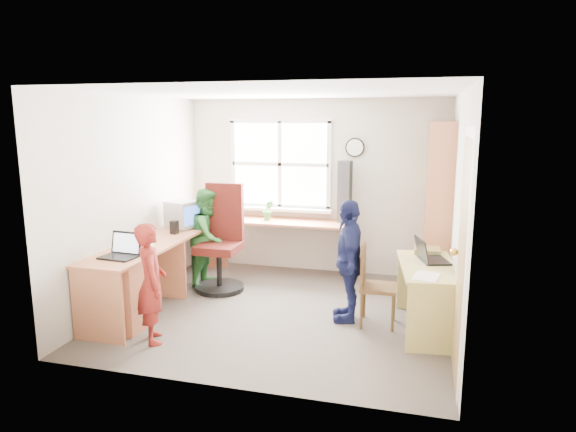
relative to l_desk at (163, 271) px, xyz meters
The scene contains 19 objects.
room 1.57m from the l_desk, 16.12° to the left, with size 3.64×3.44×2.44m.
l_desk is the anchor object (origin of this frame).
right_desk 2.87m from the l_desk, ahead, with size 0.69×1.24×0.68m.
bookshelf 3.35m from the l_desk, 26.43° to the left, with size 0.30×1.02×2.10m.
swivel_chair 0.96m from the l_desk, 68.93° to the left, with size 0.63×0.63×1.33m.
wooden_chair 2.32m from the l_desk, ahead, with size 0.38×0.38×0.85m.
crt_monitor 1.04m from the l_desk, 102.22° to the left, with size 0.44×0.41×0.35m.
laptop_left 0.65m from the l_desk, 107.64° to the right, with size 0.38×0.32×0.24m.
laptop_right 2.90m from the l_desk, ahead, with size 0.39×0.43×0.25m.
speaker_a 0.69m from the l_desk, 103.43° to the left, with size 0.09×0.09×0.16m.
speaker_b 1.20m from the l_desk, 98.75° to the left, with size 0.12×0.12×0.19m.
cd_tower 2.62m from the l_desk, 45.90° to the left, with size 0.19×0.17×0.83m.
game_box 2.94m from the l_desk, 13.94° to the left, with size 0.28×0.28×0.06m.
paper_a 0.37m from the l_desk, 148.68° to the right, with size 0.33×0.39×0.00m.
paper_b 2.85m from the l_desk, ahead, with size 0.28×0.35×0.00m.
potted_plant 1.88m from the l_desk, 66.99° to the left, with size 0.15×0.12×0.28m, color #317C33.
person_red 0.83m from the l_desk, 68.74° to the right, with size 0.43×0.28×1.17m, color maroon.
person_green 1.03m from the l_desk, 83.22° to the left, with size 0.61×0.48×1.26m, color #307833.
person_navy 2.07m from the l_desk, ahead, with size 0.77×0.32×1.31m, color #161B45.
Camera 1 is at (1.47, -5.25, 2.15)m, focal length 32.00 mm.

